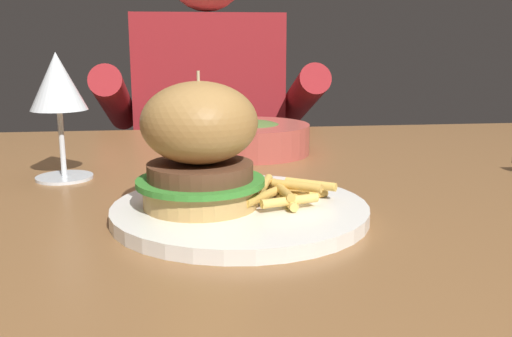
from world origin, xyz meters
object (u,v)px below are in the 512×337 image
object	(u,v)px
wine_glass	(58,87)
soup_bowl	(251,137)
main_plate	(240,211)
diner_person	(210,180)
burger_sandwich	(200,145)

from	to	relation	value
wine_glass	soup_bowl	distance (m)	0.31
main_plate	wine_glass	distance (m)	0.31
main_plate	diner_person	world-z (taller)	diner_person
soup_bowl	main_plate	bearing A→B (deg)	-98.33
burger_sandwich	soup_bowl	size ratio (longest dim) A/B	0.71
wine_glass	soup_bowl	xyz separation A→B (m)	(0.26, 0.14, -0.09)
main_plate	soup_bowl	world-z (taller)	soup_bowl
burger_sandwich	soup_bowl	world-z (taller)	burger_sandwich
main_plate	wine_glass	world-z (taller)	wine_glass
soup_bowl	diner_person	world-z (taller)	diner_person
burger_sandwich	wine_glass	xyz separation A→B (m)	(-0.17, 0.19, 0.04)
diner_person	main_plate	bearing A→B (deg)	-90.34
burger_sandwich	wine_glass	distance (m)	0.26
soup_bowl	diner_person	xyz separation A→B (m)	(-0.04, 0.55, -0.20)
wine_glass	soup_bowl	bearing A→B (deg)	28.84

